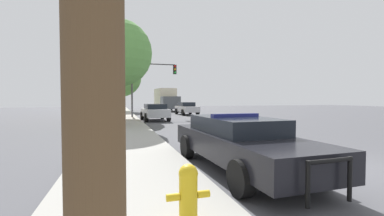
% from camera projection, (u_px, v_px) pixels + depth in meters
% --- Properties ---
extents(ground_plane, '(110.00, 110.00, 0.00)m').
position_uv_depth(ground_plane, '(330.00, 166.00, 6.81)').
color(ground_plane, '#4F4F54').
extents(sidewalk_left, '(3.00, 110.00, 0.13)m').
position_uv_depth(sidewalk_left, '(133.00, 181.00, 5.36)').
color(sidewalk_left, '#A3A099').
rests_on(sidewalk_left, ground_plane).
extents(police_car, '(2.15, 5.42, 1.40)m').
position_uv_depth(police_car, '(239.00, 141.00, 6.49)').
color(police_car, black).
rests_on(police_car, ground_plane).
extents(fire_hydrant, '(0.58, 0.26, 0.81)m').
position_uv_depth(fire_hydrant, '(188.00, 193.00, 3.36)').
color(fire_hydrant, gold).
rests_on(fire_hydrant, sidewalk_left).
extents(traffic_light, '(4.31, 0.35, 5.12)m').
position_uv_depth(traffic_light, '(150.00, 78.00, 24.29)').
color(traffic_light, '#424247').
rests_on(traffic_light, sidewalk_left).
extents(car_background_oncoming, '(2.08, 4.13, 1.41)m').
position_uv_depth(car_background_oncoming, '(187.00, 108.00, 28.81)').
color(car_background_oncoming, '#B7B7BC').
rests_on(car_background_oncoming, ground_plane).
extents(car_background_midblock, '(2.11, 4.09, 1.37)m').
position_uv_depth(car_background_midblock, '(155.00, 112.00, 21.08)').
color(car_background_midblock, '#B7B7BC').
rests_on(car_background_midblock, ground_plane).
extents(box_truck, '(2.79, 7.52, 3.33)m').
position_uv_depth(box_truck, '(166.00, 99.00, 38.29)').
color(box_truck, '#474C51').
rests_on(box_truck, ground_plane).
extents(tree_sidewalk_mid, '(5.63, 5.63, 8.42)m').
position_uv_depth(tree_sidewalk_mid, '(119.00, 54.00, 22.42)').
color(tree_sidewalk_mid, brown).
rests_on(tree_sidewalk_mid, sidewalk_left).
extents(tree_sidewalk_near, '(4.11, 4.11, 6.53)m').
position_uv_depth(tree_sidewalk_near, '(118.00, 53.00, 15.67)').
color(tree_sidewalk_near, brown).
rests_on(tree_sidewalk_near, sidewalk_left).
extents(tree_sidewalk_far, '(5.53, 5.53, 7.49)m').
position_uv_depth(tree_sidewalk_far, '(121.00, 77.00, 35.47)').
color(tree_sidewalk_far, brown).
rests_on(tree_sidewalk_far, sidewalk_left).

